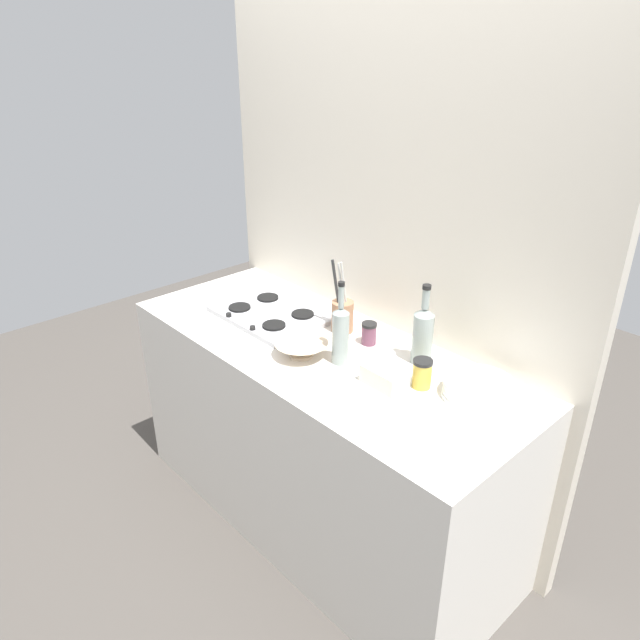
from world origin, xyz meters
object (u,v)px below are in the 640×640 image
butter_dish (384,377)px  condiment_jar_front (369,333)px  condiment_jar_rear (422,373)px  mixing_bowl (301,348)px  stovetop_hob (271,314)px  plate_stack (479,389)px  wine_bottle_leftmost (423,334)px  utensil_crock (342,315)px  wine_bottle_mid_left (341,333)px

butter_dish → condiment_jar_front: condiment_jar_front is taller
condiment_jar_rear → mixing_bowl: bearing=-160.0°
stovetop_hob → mixing_bowl: bearing=-20.3°
stovetop_hob → condiment_jar_rear: bearing=2.3°
plate_stack → stovetop_hob: bearing=-172.6°
wine_bottle_leftmost → condiment_jar_rear: wine_bottle_leftmost is taller
plate_stack → condiment_jar_front: condiment_jar_front is taller
butter_dish → utensil_crock: (-0.41, 0.19, 0.04)m
wine_bottle_leftmost → wine_bottle_mid_left: wine_bottle_mid_left is taller
utensil_crock → condiment_jar_rear: size_ratio=2.90×
stovetop_hob → plate_stack: (1.00, 0.13, 0.02)m
stovetop_hob → butter_dish: (0.73, -0.06, 0.02)m
wine_bottle_leftmost → condiment_jar_front: bearing=-171.1°
utensil_crock → condiment_jar_front: 0.16m
plate_stack → utensil_crock: (-0.68, 0.01, 0.04)m
condiment_jar_front → utensil_crock: bearing=179.3°
condiment_jar_rear → utensil_crock: bearing=168.5°
wine_bottle_mid_left → condiment_jar_rear: 0.34m
butter_dish → condiment_jar_front: bearing=142.9°
stovetop_hob → butter_dish: bearing=-4.4°
stovetop_hob → mixing_bowl: 0.39m
stovetop_hob → condiment_jar_rear: size_ratio=4.55×
stovetop_hob → wine_bottle_leftmost: wine_bottle_leftmost is taller
wine_bottle_leftmost → butter_dish: (0.01, -0.23, -0.09)m
wine_bottle_leftmost → condiment_jar_front: wine_bottle_leftmost is taller
utensil_crock → condiment_jar_front: (0.16, -0.00, -0.03)m
plate_stack → condiment_jar_front: bearing=179.3°
butter_dish → utensil_crock: 0.46m
wine_bottle_mid_left → utensil_crock: (-0.19, 0.19, -0.05)m
utensil_crock → condiment_jar_front: size_ratio=3.41×
butter_dish → utensil_crock: utensil_crock is taller
mixing_bowl → condiment_jar_rear: size_ratio=1.95×
plate_stack → wine_bottle_leftmost: (-0.29, 0.04, 0.09)m
wine_bottle_mid_left → mixing_bowl: size_ratio=1.57×
plate_stack → condiment_jar_rear: 0.20m
plate_stack → utensil_crock: bearing=179.3°
mixing_bowl → stovetop_hob: bearing=159.7°
wine_bottle_leftmost → mixing_bowl: size_ratio=1.51×
wine_bottle_mid_left → butter_dish: bearing=0.2°
butter_dish → condiment_jar_rear: bearing=42.5°
plate_stack → wine_bottle_leftmost: size_ratio=0.79×
condiment_jar_front → mixing_bowl: bearing=-112.2°
wine_bottle_mid_left → utensil_crock: bearing=133.7°
butter_dish → wine_bottle_mid_left: bearing=-179.8°
butter_dish → plate_stack: bearing=34.3°
plate_stack → wine_bottle_leftmost: 0.30m
utensil_crock → condiment_jar_front: utensil_crock is taller
wine_bottle_leftmost → wine_bottle_mid_left: 0.31m
plate_stack → wine_bottle_mid_left: wine_bottle_mid_left is taller
wine_bottle_leftmost → butter_dish: 0.25m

